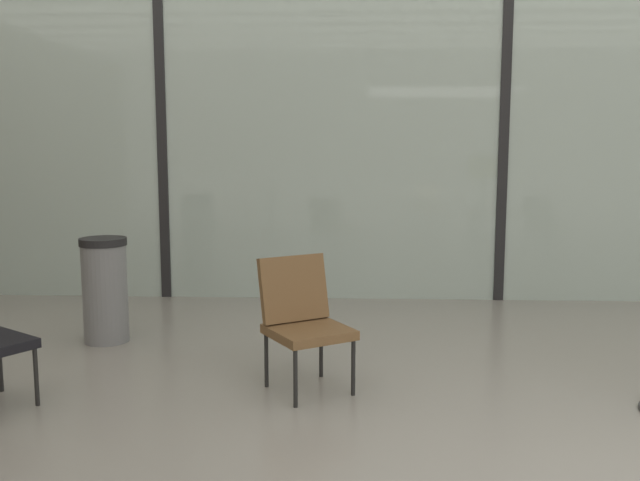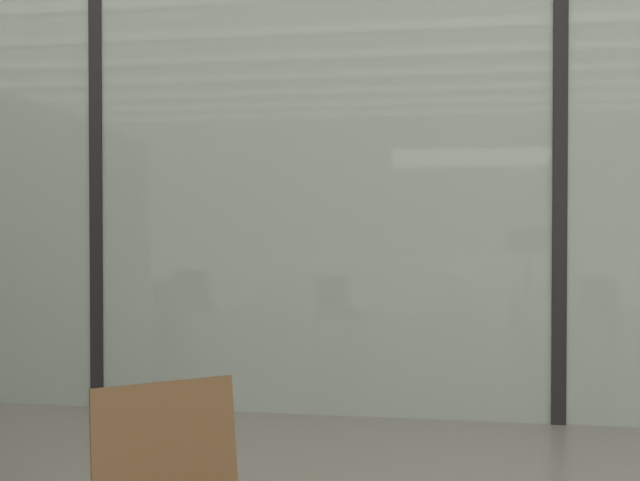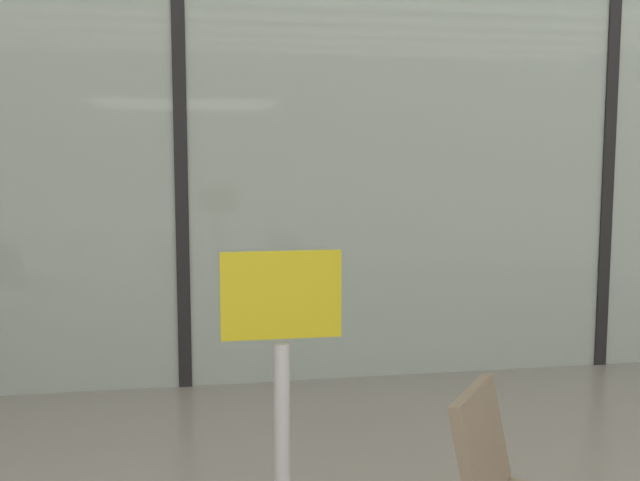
# 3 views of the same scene
# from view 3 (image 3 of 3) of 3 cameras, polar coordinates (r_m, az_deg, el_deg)

# --- Properties ---
(glass_curtain_wall) EXTENTS (14.00, 0.08, 3.44)m
(glass_curtain_wall) POSITION_cam_3_polar(r_m,az_deg,el_deg) (5.70, -10.69, 5.81)
(glass_curtain_wall) COLOR #A3B7B2
(glass_curtain_wall) RESTS_ON ground
(window_mullion_1) EXTENTS (0.10, 0.12, 3.44)m
(window_mullion_1) POSITION_cam_3_polar(r_m,az_deg,el_deg) (5.70, -10.69, 5.81)
(window_mullion_1) COLOR black
(window_mullion_1) RESTS_ON ground
(window_mullion_2) EXTENTS (0.10, 0.12, 3.44)m
(window_mullion_2) POSITION_cam_3_polar(r_m,az_deg,el_deg) (6.66, 21.19, 5.57)
(window_mullion_2) COLOR black
(window_mullion_2) RESTS_ON ground
(parked_airplane) EXTENTS (12.84, 4.14, 4.14)m
(parked_airplane) POSITION_cam_3_polar(r_m,az_deg,el_deg) (12.15, -11.02, 7.81)
(parked_airplane) COLOR silver
(parked_airplane) RESTS_ON ground
(info_sign) EXTENTS (0.44, 0.32, 1.44)m
(info_sign) POSITION_cam_3_polar(r_m,az_deg,el_deg) (2.86, -2.94, -16.17)
(info_sign) COLOR #333333
(info_sign) RESTS_ON ground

